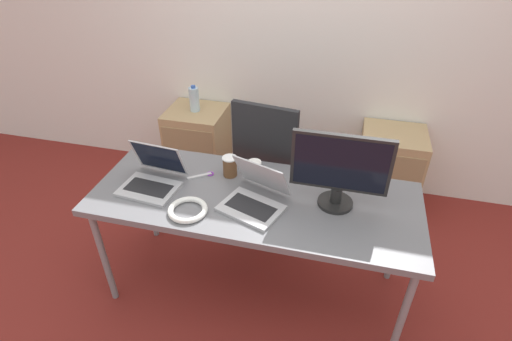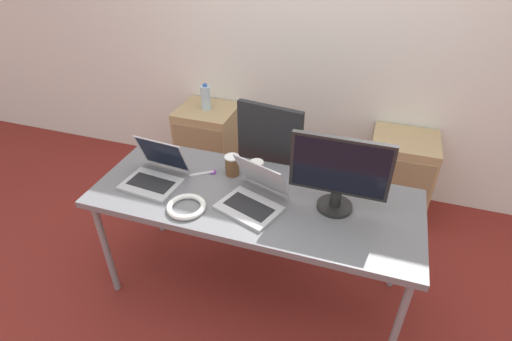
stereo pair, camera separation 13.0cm
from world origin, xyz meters
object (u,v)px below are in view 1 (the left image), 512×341
Objects in this scene: monitor at (340,169)px; coffee_cup_brown at (230,166)px; cabinet_right at (388,170)px; laptop_right at (255,197)px; office_chair at (273,179)px; cabinet_left at (199,145)px; coffee_cup_white at (254,168)px; cable_coil at (188,210)px; laptop_left at (152,178)px; water_bottle at (194,99)px.

monitor reaches higher than coffee_cup_brown.
laptop_right is at bearing -124.22° from cabinet_right.
cabinet_left is (-0.77, 0.45, -0.08)m from office_chair.
coffee_cup_white is at bearing -133.88° from cabinet_right.
cable_coil is (-1.13, -1.34, 0.44)m from cabinet_right.
monitor reaches higher than laptop_left.
cabinet_right is 5.35× the size of coffee_cup_brown.
office_chair reaches higher than water_bottle.
cabinet_left is 3.06× the size of water_bottle.
laptop_left is at bearing -175.49° from monitor.
coffee_cup_brown is (0.40, 0.21, 0.01)m from laptop_left.
cable_coil is (-0.12, -0.38, -0.05)m from coffee_cup_brown.
office_chair is 1.00m from cable_coil.
office_chair is 0.90m from cabinet_left.
monitor reaches higher than water_bottle.
laptop_left is at bearing -80.16° from cabinet_left.
laptop_left is 0.67× the size of monitor.
office_chair is 12.12× the size of coffee_cup_white.
laptop_right is (0.05, -0.73, 0.40)m from office_chair.
monitor is at bearing -11.10° from coffee_cup_brown.
cabinet_right is at bearing 43.18° from coffee_cup_brown.
water_bottle is (-0.77, 0.46, 0.36)m from office_chair.
coffee_cup_white is at bearing -50.68° from cabinet_left.
laptop_right reaches higher than cabinet_right.
cabinet_right is 1.60× the size of laptop_right.
cabinet_left is at bearing 124.59° from laptop_right.
laptop_right is at bearing -166.08° from monitor.
coffee_cup_white is at bearing 161.36° from monitor.
laptop_left is at bearing 177.81° from laptop_right.
cable_coil is (0.49, -1.34, 0.00)m from water_bottle.
coffee_cup_brown is at bearing -57.62° from water_bottle.
monitor reaches higher than cabinet_left.
cabinet_left is 1.77m from monitor.
laptop_left is 0.45m from coffee_cup_brown.
cabinet_right is 1.90m from laptop_left.
laptop_right reaches higher than coffee_cup_brown.
office_chair is 0.96m from water_bottle.
cabinet_left is 1.23m from coffee_cup_brown.
cable_coil is at bearing -107.68° from office_chair.
coffee_cup_brown is at bearing -108.28° from office_chair.
coffee_cup_white reaches higher than cabinet_right.
coffee_cup_brown is at bearing -57.56° from cabinet_left.
cable_coil is at bearing -31.65° from laptop_left.
laptop_left reaches higher than laptop_right.
cabinet_right is 1.81m from cable_coil.
cable_coil is at bearing -69.95° from water_bottle.
coffee_cup_white reaches higher than cable_coil.
coffee_cup_brown is (-0.21, 0.23, 0.02)m from laptop_right.
coffee_cup_white is at bearing 24.62° from laptop_left.
coffee_cup_white is at bearing -50.75° from water_bottle.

